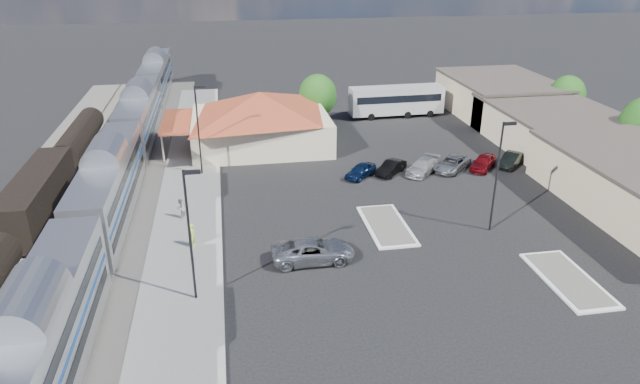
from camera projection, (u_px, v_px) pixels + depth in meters
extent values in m
plane|color=black|center=(343.00, 242.00, 43.98)|extent=(280.00, 280.00, 0.00)
cube|color=#4C4944|center=(80.00, 217.00, 47.92)|extent=(16.00, 100.00, 0.12)
cube|color=gray|center=(188.00, 219.00, 47.50)|extent=(5.50, 92.00, 0.18)
cube|color=silver|center=(38.00, 354.00, 27.36)|extent=(3.00, 20.00, 5.00)
cube|color=silver|center=(110.00, 186.00, 46.32)|extent=(3.00, 20.00, 5.00)
cube|color=black|center=(115.00, 216.00, 47.42)|extent=(2.20, 16.00, 0.60)
cube|color=silver|center=(140.00, 115.00, 65.28)|extent=(3.00, 20.00, 5.00)
cube|color=black|center=(143.00, 138.00, 66.39)|extent=(2.20, 16.00, 0.60)
cube|color=silver|center=(156.00, 77.00, 84.25)|extent=(3.00, 20.00, 5.00)
cube|color=black|center=(159.00, 95.00, 85.35)|extent=(2.20, 16.00, 0.60)
cube|color=black|center=(37.00, 195.00, 46.67)|extent=(2.80, 14.00, 3.60)
cube|color=black|center=(42.00, 216.00, 47.43)|extent=(2.20, 12.00, 0.60)
cylinder|color=black|center=(79.00, 137.00, 61.16)|extent=(2.80, 14.00, 2.80)
cube|color=black|center=(82.00, 153.00, 61.88)|extent=(2.20, 12.00, 0.60)
cube|color=#C6B391|center=(261.00, 130.00, 64.23)|extent=(15.00, 12.00, 3.60)
pyramid|color=maroon|center=(260.00, 103.00, 62.99)|extent=(15.30, 12.24, 2.60)
cube|color=maroon|center=(177.00, 121.00, 62.22)|extent=(3.20, 9.60, 0.25)
cube|color=#C6B28C|center=(555.00, 130.00, 63.77)|extent=(12.00, 18.00, 4.00)
cube|color=#3F3833|center=(558.00, 111.00, 62.91)|extent=(12.40, 18.40, 0.30)
cube|color=#C6B28C|center=(499.00, 97.00, 76.31)|extent=(12.00, 16.00, 4.50)
cube|color=#3F3833|center=(501.00, 79.00, 75.35)|extent=(12.40, 16.40, 0.30)
cube|color=silver|center=(386.00, 226.00, 46.37)|extent=(3.30, 7.50, 0.15)
cube|color=#4C4944|center=(387.00, 225.00, 46.34)|extent=(2.70, 6.90, 0.10)
cube|color=silver|center=(568.00, 280.00, 38.89)|extent=(3.30, 7.50, 0.15)
cube|color=#4C4944|center=(568.00, 279.00, 38.86)|extent=(2.70, 6.90, 0.10)
cylinder|color=black|center=(190.00, 238.00, 35.05)|extent=(0.16, 0.16, 9.00)
cube|color=black|center=(192.00, 172.00, 33.39)|extent=(1.00, 0.25, 0.22)
cylinder|color=black|center=(198.00, 132.00, 54.92)|extent=(0.16, 0.16, 9.00)
cube|color=black|center=(200.00, 87.00, 53.25)|extent=(1.00, 0.25, 0.22)
cylinder|color=black|center=(496.00, 178.00, 44.03)|extent=(0.16, 0.16, 9.00)
cube|color=black|center=(510.00, 124.00, 42.37)|extent=(1.00, 0.25, 0.22)
cylinder|color=#382314|center=(638.00, 149.00, 59.51)|extent=(0.30, 0.30, 2.86)
cylinder|color=#382314|center=(564.00, 114.00, 72.21)|extent=(0.30, 0.30, 2.55)
ellipsoid|color=#1B4C15|center=(567.00, 95.00, 71.21)|extent=(4.41, 4.41, 4.87)
cylinder|color=#382314|center=(318.00, 116.00, 70.99)|extent=(0.30, 0.30, 2.73)
ellipsoid|color=#1B4C15|center=(318.00, 95.00, 69.92)|extent=(4.71, 4.71, 5.21)
imported|color=#A1A4A9|center=(313.00, 251.00, 41.04)|extent=(6.00, 2.78, 1.67)
cube|color=silver|center=(396.00, 100.00, 75.03)|extent=(12.45, 2.98, 3.51)
cube|color=black|center=(397.00, 97.00, 74.86)|extent=(11.46, 2.99, 0.93)
cylinder|color=black|center=(430.00, 114.00, 75.41)|extent=(0.94, 0.33, 0.93)
cylinder|color=black|center=(423.00, 109.00, 77.59)|extent=(0.94, 0.33, 0.93)
cylinder|color=black|center=(371.00, 117.00, 74.00)|extent=(0.94, 0.33, 0.93)
cylinder|color=black|center=(366.00, 112.00, 76.17)|extent=(0.94, 0.33, 0.93)
imported|color=#BEE246|center=(193.00, 235.00, 42.67)|extent=(0.49, 0.70, 1.86)
imported|color=silver|center=(181.00, 208.00, 47.10)|extent=(0.85, 0.99, 1.76)
imported|color=#0D1F45|center=(361.00, 171.00, 55.93)|extent=(3.92, 3.86, 1.34)
imported|color=black|center=(391.00, 168.00, 56.69)|extent=(3.89, 3.91, 1.35)
imported|color=silver|center=(423.00, 166.00, 56.90)|extent=(4.81, 4.87, 1.41)
imported|color=gray|center=(452.00, 163.00, 57.67)|extent=(5.23, 5.21, 1.40)
imported|color=maroon|center=(483.00, 162.00, 57.89)|extent=(4.17, 4.37, 1.47)
imported|color=black|center=(511.00, 160.00, 58.66)|extent=(4.08, 4.07, 1.41)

